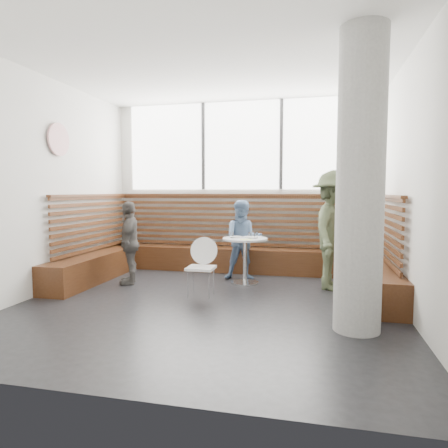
% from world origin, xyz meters
% --- Properties ---
extents(room, '(5.00, 5.00, 3.20)m').
position_xyz_m(room, '(0.00, 0.00, 1.60)').
color(room, silver).
rests_on(room, ground).
extents(booth, '(5.00, 2.50, 1.44)m').
position_xyz_m(booth, '(0.00, 1.77, 0.41)').
color(booth, '#3A1F0E').
rests_on(booth, ground).
extents(concrete_column, '(0.50, 0.50, 3.20)m').
position_xyz_m(concrete_column, '(1.85, -0.60, 1.60)').
color(concrete_column, gray).
rests_on(concrete_column, ground).
extents(wall_art, '(0.03, 0.50, 0.50)m').
position_xyz_m(wall_art, '(-2.46, 0.40, 2.30)').
color(wall_art, white).
rests_on(wall_art, room).
extents(cafe_table, '(0.73, 0.73, 0.75)m').
position_xyz_m(cafe_table, '(0.28, 1.32, 0.54)').
color(cafe_table, silver).
rests_on(cafe_table, ground).
extents(cafe_chair, '(0.40, 0.39, 0.84)m').
position_xyz_m(cafe_chair, '(-0.20, 0.44, 0.49)').
color(cafe_chair, white).
rests_on(cafe_chair, ground).
extents(adult_man, '(0.93, 1.30, 1.83)m').
position_xyz_m(adult_man, '(1.67, 1.25, 0.91)').
color(adult_man, '#465136').
rests_on(adult_man, ground).
extents(child_back, '(0.76, 0.64, 1.36)m').
position_xyz_m(child_back, '(0.20, 1.61, 0.68)').
color(child_back, '#5C78A0').
rests_on(child_back, ground).
extents(child_left, '(0.57, 0.86, 1.35)m').
position_xyz_m(child_left, '(-1.56, 0.89, 0.67)').
color(child_left, '#4D4945').
rests_on(child_left, ground).
extents(plate_near, '(0.20, 0.20, 0.01)m').
position_xyz_m(plate_near, '(0.11, 1.39, 0.76)').
color(plate_near, white).
rests_on(plate_near, cafe_table).
extents(plate_far, '(0.19, 0.19, 0.01)m').
position_xyz_m(plate_far, '(0.35, 1.42, 0.76)').
color(plate_far, white).
rests_on(plate_far, cafe_table).
extents(glass_left, '(0.06, 0.06, 0.10)m').
position_xyz_m(glass_left, '(0.07, 1.27, 0.80)').
color(glass_left, white).
rests_on(glass_left, cafe_table).
extents(glass_mid, '(0.07, 0.07, 0.10)m').
position_xyz_m(glass_mid, '(0.38, 1.25, 0.80)').
color(glass_mid, white).
rests_on(glass_mid, cafe_table).
extents(glass_right, '(0.07, 0.07, 0.11)m').
position_xyz_m(glass_right, '(0.46, 1.30, 0.80)').
color(glass_right, white).
rests_on(glass_right, cafe_table).
extents(menu_card, '(0.19, 0.14, 0.00)m').
position_xyz_m(menu_card, '(0.33, 1.10, 0.75)').
color(menu_card, '#A5C64C').
rests_on(menu_card, cafe_table).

